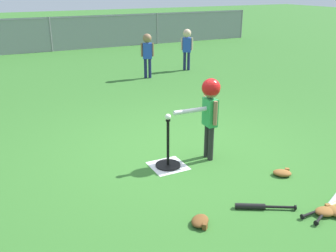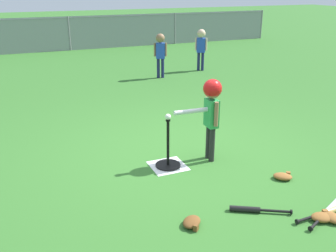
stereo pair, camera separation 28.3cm
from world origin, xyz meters
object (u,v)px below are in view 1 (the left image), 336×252
(spare_bat_wood, at_px, (333,205))
(glove_tossed_aside, at_px, (282,173))
(glove_near_bats, at_px, (334,211))
(batting_tee, at_px, (168,159))
(fielder_deep_right, at_px, (187,44))
(spare_bat_silver, at_px, (331,203))
(spare_bat_black, at_px, (257,206))
(fielder_near_left, at_px, (147,50))
(baseball_on_tee, at_px, (168,117))
(glove_outfield_drop, at_px, (200,221))
(batter_child, at_px, (210,103))
(glove_by_plate, at_px, (326,211))

(spare_bat_wood, xyz_separation_m, glove_tossed_aside, (0.02, 0.78, 0.01))
(spare_bat_wood, height_order, glove_near_bats, glove_near_bats)
(batting_tee, distance_m, fielder_deep_right, 5.81)
(batting_tee, bearing_deg, spare_bat_silver, -55.03)
(fielder_deep_right, xyz_separation_m, spare_bat_black, (-2.66, -6.21, -0.67))
(batting_tee, height_order, fielder_near_left, fielder_near_left)
(fielder_deep_right, xyz_separation_m, glove_tossed_aside, (-1.90, -5.77, -0.66))
(spare_bat_black, distance_m, glove_tossed_aside, 0.88)
(spare_bat_black, bearing_deg, fielder_near_left, 76.93)
(glove_near_bats, relative_size, glove_tossed_aside, 0.86)
(baseball_on_tee, xyz_separation_m, glove_outfield_drop, (-0.28, -1.26, -0.64))
(spare_bat_black, bearing_deg, batter_child, 80.84)
(spare_bat_silver, distance_m, glove_by_plate, 0.20)
(batting_tee, relative_size, fielder_near_left, 0.59)
(fielder_deep_right, xyz_separation_m, spare_bat_silver, (-1.92, -6.52, -0.67))
(fielder_near_left, distance_m, spare_bat_wood, 6.25)
(spare_bat_silver, bearing_deg, batting_tee, 124.97)
(batting_tee, height_order, glove_by_plate, batting_tee)
(fielder_near_left, xyz_separation_m, spare_bat_wood, (-0.63, -6.18, -0.66))
(batter_child, xyz_separation_m, glove_tossed_aside, (0.55, -0.83, -0.74))
(glove_near_bats, bearing_deg, batting_tee, 120.59)
(baseball_on_tee, bearing_deg, spare_bat_silver, -55.03)
(batting_tee, xyz_separation_m, glove_outfield_drop, (-0.28, -1.26, -0.06))
(batting_tee, height_order, glove_tossed_aside, batting_tee)
(baseball_on_tee, xyz_separation_m, fielder_near_left, (1.74, 4.55, 0.02))
(spare_bat_wood, bearing_deg, batting_tee, 124.19)
(batter_child, xyz_separation_m, fielder_deep_right, (2.46, 4.94, -0.08))
(spare_bat_wood, bearing_deg, baseball_on_tee, 124.19)
(baseball_on_tee, height_order, spare_bat_black, baseball_on_tee)
(batting_tee, distance_m, spare_bat_silver, 1.96)
(batting_tee, xyz_separation_m, glove_tossed_aside, (1.13, -0.85, -0.06))
(fielder_deep_right, height_order, glove_near_bats, fielder_deep_right)
(spare_bat_black, bearing_deg, glove_tossed_aside, 30.26)
(fielder_deep_right, bearing_deg, glove_by_plate, -107.62)
(batter_child, distance_m, spare_bat_silver, 1.82)
(spare_bat_wood, height_order, glove_outfield_drop, glove_outfield_drop)
(fielder_near_left, relative_size, spare_bat_wood, 1.54)
(batter_child, relative_size, spare_bat_silver, 1.61)
(spare_bat_wood, distance_m, glove_tossed_aside, 0.78)
(batter_child, relative_size, glove_by_plate, 4.26)
(glove_tossed_aside, bearing_deg, batter_child, 123.76)
(batting_tee, height_order, glove_near_bats, batting_tee)
(baseball_on_tee, bearing_deg, fielder_near_left, 69.14)
(batting_tee, xyz_separation_m, baseball_on_tee, (0.00, 0.00, 0.57))
(fielder_deep_right, relative_size, fielder_near_left, 1.01)
(baseball_on_tee, xyz_separation_m, batter_child, (0.58, -0.03, 0.11))
(glove_outfield_drop, bearing_deg, fielder_near_left, 70.84)
(batting_tee, relative_size, fielder_deep_right, 0.58)
(baseball_on_tee, relative_size, fielder_deep_right, 0.07)
(fielder_near_left, bearing_deg, baseball_on_tee, -110.86)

